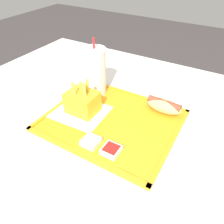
# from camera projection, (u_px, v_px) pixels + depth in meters

# --- Properties ---
(dining_table) EXTENTS (1.34, 0.97, 0.78)m
(dining_table) POSITION_uv_depth(u_px,v_px,m) (121.00, 192.00, 0.92)
(dining_table) COLOR beige
(dining_table) RESTS_ON ground_plane
(food_tray) EXTENTS (0.39, 0.33, 0.01)m
(food_tray) POSITION_uv_depth(u_px,v_px,m) (112.00, 121.00, 0.68)
(food_tray) COLOR orange
(food_tray) RESTS_ON dining_table
(paper_napkin) EXTENTS (0.18, 0.15, 0.00)m
(paper_napkin) POSITION_uv_depth(u_px,v_px,m) (80.00, 112.00, 0.71)
(paper_napkin) COLOR white
(paper_napkin) RESTS_ON food_tray
(soda_cup) EXTENTS (0.08, 0.08, 0.20)m
(soda_cup) POSITION_uv_depth(u_px,v_px,m) (95.00, 71.00, 0.75)
(soda_cup) COLOR silver
(soda_cup) RESTS_ON food_tray
(hot_dog_far) EXTENTS (0.12, 0.06, 0.04)m
(hot_dog_far) POSITION_uv_depth(u_px,v_px,m) (164.00, 105.00, 0.70)
(hot_dog_far) COLOR tan
(hot_dog_far) RESTS_ON food_tray
(fries_carton) EXTENTS (0.10, 0.08, 0.12)m
(fries_carton) POSITION_uv_depth(u_px,v_px,m) (82.00, 102.00, 0.69)
(fries_carton) COLOR gold
(fries_carton) RESTS_ON food_tray
(sauce_cup_mayo) EXTENTS (0.05, 0.05, 0.02)m
(sauce_cup_mayo) POSITION_uv_depth(u_px,v_px,m) (91.00, 141.00, 0.59)
(sauce_cup_mayo) COLOR silver
(sauce_cup_mayo) RESTS_ON food_tray
(sauce_cup_ketchup) EXTENTS (0.05, 0.05, 0.02)m
(sauce_cup_ketchup) POSITION_uv_depth(u_px,v_px,m) (111.00, 150.00, 0.57)
(sauce_cup_ketchup) COLOR silver
(sauce_cup_ketchup) RESTS_ON food_tray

